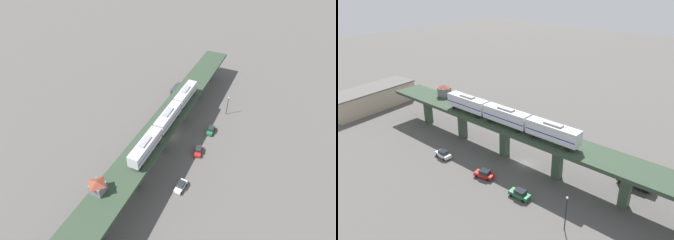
% 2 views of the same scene
% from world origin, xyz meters
% --- Properties ---
extents(ground_plane, '(400.00, 400.00, 0.00)m').
position_xyz_m(ground_plane, '(0.00, 0.00, 0.00)').
color(ground_plane, '#514F4C').
extents(elevated_viaduct, '(9.13, 92.06, 8.83)m').
position_xyz_m(elevated_viaduct, '(0.00, -0.20, 7.54)').
color(elevated_viaduct, '#2C3D2C').
rests_on(elevated_viaduct, ground).
extents(subway_train, '(3.13, 37.22, 4.45)m').
position_xyz_m(subway_train, '(-1.44, 4.85, 11.37)').
color(subway_train, silver).
rests_on(subway_train, elevated_viaduct).
extents(signal_hut, '(3.25, 3.25, 3.40)m').
position_xyz_m(signal_hut, '(2.15, 31.21, 10.62)').
color(signal_hut, slate).
rests_on(signal_hut, elevated_viaduct).
extents(street_car_red, '(2.73, 4.69, 1.89)m').
position_xyz_m(street_car_red, '(-10.43, 3.29, 0.94)').
color(street_car_red, '#AD1E1E').
rests_on(street_car_red, ground).
extents(street_car_white, '(2.16, 4.50, 1.89)m').
position_xyz_m(street_car_white, '(-10.80, 16.88, 0.94)').
color(street_car_white, silver).
rests_on(street_car_white, ground).
extents(street_car_green, '(2.09, 4.47, 1.89)m').
position_xyz_m(street_car_green, '(-10.84, -6.96, 0.94)').
color(street_car_green, '#1E6638').
rests_on(street_car_green, ground).
extents(delivery_truck, '(2.61, 7.28, 3.20)m').
position_xyz_m(delivery_truck, '(8.09, -22.54, 1.76)').
color(delivery_truck, '#333338').
rests_on(delivery_truck, ground).
extents(street_lamp, '(0.44, 0.44, 6.94)m').
position_xyz_m(street_lamp, '(-12.61, -18.39, 4.11)').
color(street_lamp, black).
rests_on(street_lamp, ground).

